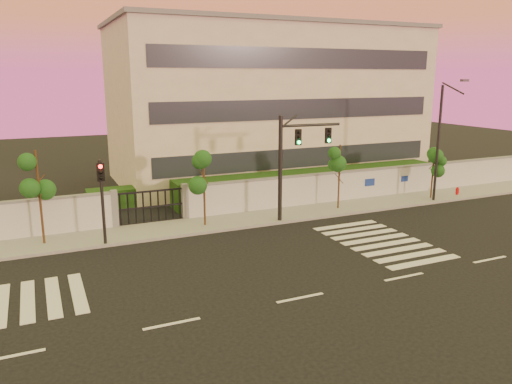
# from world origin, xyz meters

# --- Properties ---
(ground) EXTENTS (120.00, 120.00, 0.00)m
(ground) POSITION_xyz_m (0.00, 0.00, 0.00)
(ground) COLOR black
(ground) RESTS_ON ground
(sidewalk) EXTENTS (60.00, 3.00, 0.15)m
(sidewalk) POSITION_xyz_m (0.00, 10.50, 0.07)
(sidewalk) COLOR gray
(sidewalk) RESTS_ON ground
(perimeter_wall) EXTENTS (60.00, 0.36, 2.20)m
(perimeter_wall) POSITION_xyz_m (0.10, 12.00, 1.07)
(perimeter_wall) COLOR silver
(perimeter_wall) RESTS_ON ground
(hedge_row) EXTENTS (41.00, 4.25, 1.80)m
(hedge_row) POSITION_xyz_m (1.17, 14.74, 0.82)
(hedge_row) COLOR #14330F
(hedge_row) RESTS_ON ground
(institutional_building) EXTENTS (24.40, 12.40, 12.25)m
(institutional_building) POSITION_xyz_m (9.00, 21.99, 6.16)
(institutional_building) COLOR beige
(institutional_building) RESTS_ON ground
(road_markings) EXTENTS (57.00, 7.62, 0.02)m
(road_markings) POSITION_xyz_m (-1.58, 3.76, 0.01)
(road_markings) COLOR silver
(road_markings) RESTS_ON ground
(street_tree_c) EXTENTS (1.51, 1.21, 4.82)m
(street_tree_c) POSITION_xyz_m (-8.69, 10.53, 3.55)
(street_tree_c) COLOR #382314
(street_tree_c) RESTS_ON ground
(street_tree_d) EXTENTS (1.41, 1.12, 4.34)m
(street_tree_d) POSITION_xyz_m (-0.36, 10.27, 3.20)
(street_tree_d) COLOR #382314
(street_tree_d) RESTS_ON ground
(street_tree_e) EXTENTS (1.36, 1.09, 4.16)m
(street_tree_e) POSITION_xyz_m (8.47, 10.30, 3.07)
(street_tree_e) COLOR #382314
(street_tree_e) RESTS_ON ground
(street_tree_f) EXTENTS (1.31, 1.05, 3.57)m
(street_tree_f) POSITION_xyz_m (15.83, 10.04, 2.63)
(street_tree_f) COLOR #382314
(street_tree_f) RESTS_ON ground
(traffic_signal_main) EXTENTS (3.89, 0.43, 6.15)m
(traffic_signal_main) POSITION_xyz_m (4.64, 9.35, 3.89)
(traffic_signal_main) COLOR black
(traffic_signal_main) RESTS_ON ground
(traffic_signal_secondary) EXTENTS (0.34, 0.33, 4.36)m
(traffic_signal_secondary) POSITION_xyz_m (-5.93, 9.19, 2.77)
(traffic_signal_secondary) COLOR black
(traffic_signal_secondary) RESTS_ON ground
(streetlight_east) EXTENTS (0.48, 1.95, 8.10)m
(streetlight_east) POSITION_xyz_m (15.47, 9.24, 4.38)
(streetlight_east) COLOR black
(streetlight_east) RESTS_ON ground
(fire_hydrant) EXTENTS (0.27, 0.26, 0.69)m
(fire_hydrant) POSITION_xyz_m (18.17, 9.97, 0.34)
(fire_hydrant) COLOR red
(fire_hydrant) RESTS_ON ground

